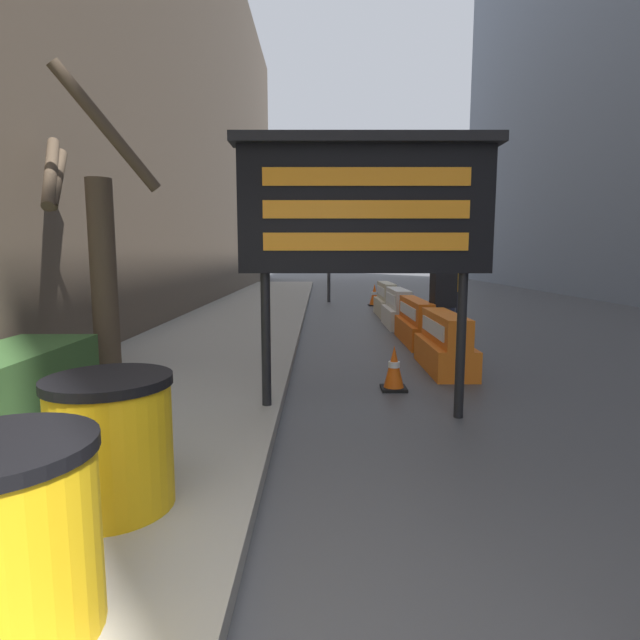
% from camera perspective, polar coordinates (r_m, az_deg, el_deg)
% --- Properties ---
extents(bare_tree, '(1.58, 1.18, 3.74)m').
position_cam_1_polar(bare_tree, '(7.01, -24.21, 7.23)').
color(bare_tree, '#4C3D2D').
rests_on(bare_tree, sidewalk_left).
extents(barrel_drum_foreground, '(0.78, 0.78, 0.85)m').
position_cam_1_polar(barrel_drum_foreground, '(2.61, -32.50, -20.55)').
color(barrel_drum_foreground, yellow).
rests_on(barrel_drum_foreground, sidewalk_left).
extents(barrel_drum_middle, '(0.78, 0.78, 0.85)m').
position_cam_1_polar(barrel_drum_middle, '(3.50, -22.80, -12.73)').
color(barrel_drum_middle, yellow).
rests_on(barrel_drum_middle, sidewalk_left).
extents(message_board, '(2.70, 0.36, 2.92)m').
position_cam_1_polar(message_board, '(5.23, 5.10, 12.58)').
color(message_board, black).
rests_on(message_board, ground_plane).
extents(jersey_barrier_orange_near, '(0.60, 1.72, 0.87)m').
position_cam_1_polar(jersey_barrier_orange_near, '(7.78, 13.98, -2.80)').
color(jersey_barrier_orange_near, orange).
rests_on(jersey_barrier_orange_near, ground_plane).
extents(jersey_barrier_orange_far, '(0.50, 2.10, 0.86)m').
position_cam_1_polar(jersey_barrier_orange_far, '(10.04, 10.75, -0.42)').
color(jersey_barrier_orange_far, orange).
rests_on(jersey_barrier_orange_far, ground_plane).
extents(jersey_barrier_white, '(0.60, 1.76, 0.92)m').
position_cam_1_polar(jersey_barrier_white, '(12.20, 8.82, 1.12)').
color(jersey_barrier_white, silver).
rests_on(jersey_barrier_white, ground_plane).
extents(jersey_barrier_cream, '(0.51, 1.94, 0.95)m').
position_cam_1_polar(jersey_barrier_cream, '(14.34, 7.49, 2.14)').
color(jersey_barrier_cream, beige).
rests_on(jersey_barrier_cream, ground_plane).
extents(traffic_cone_near, '(0.33, 0.33, 0.58)m').
position_cam_1_polar(traffic_cone_near, '(6.52, 8.38, -5.51)').
color(traffic_cone_near, black).
rests_on(traffic_cone_near, ground_plane).
extents(traffic_cone_mid, '(0.38, 0.38, 0.67)m').
position_cam_1_polar(traffic_cone_mid, '(13.36, 9.26, 1.34)').
color(traffic_cone_mid, black).
rests_on(traffic_cone_mid, ground_plane).
extents(traffic_cone_far, '(0.42, 0.42, 0.74)m').
position_cam_1_polar(traffic_cone_far, '(17.12, 6.17, 2.85)').
color(traffic_cone_far, black).
rests_on(traffic_cone_far, ground_plane).
extents(traffic_light_near_curb, '(0.28, 0.45, 4.14)m').
position_cam_1_polar(traffic_light_near_curb, '(18.26, 0.96, 11.44)').
color(traffic_light_near_curb, '#2D2D30').
rests_on(traffic_light_near_curb, ground_plane).
extents(pedestrian_worker, '(0.47, 0.34, 1.63)m').
position_cam_1_polar(pedestrian_worker, '(9.34, 13.80, 2.48)').
color(pedestrian_worker, '#333338').
rests_on(pedestrian_worker, ground_plane).
extents(pedestrian_passerby, '(0.41, 0.50, 1.66)m').
position_cam_1_polar(pedestrian_passerby, '(13.33, 15.22, 3.97)').
color(pedestrian_passerby, '#23283D').
rests_on(pedestrian_passerby, ground_plane).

